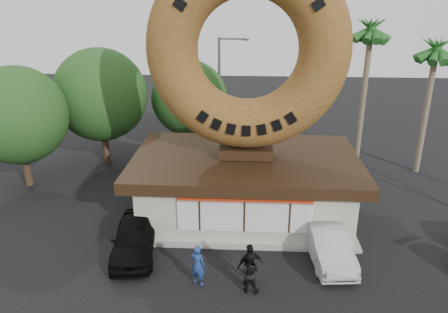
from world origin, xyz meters
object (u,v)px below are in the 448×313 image
Objects in this scene: donut_shop at (245,184)px; person_right at (250,265)px; giant_donut at (248,50)px; person_center at (249,272)px; street_lamp at (221,89)px; person_left at (198,265)px; car_silver at (328,243)px; car_black at (134,238)px.

donut_shop is 5.77m from person_right.
person_center is (0.26, -6.12, -7.62)m from giant_donut.
street_lamp reaches higher than person_center.
donut_shop is at bearing -90.00° from giant_donut.
car_silver is at bearing -134.27° from person_left.
car_black is at bearing -142.05° from donut_shop.
street_lamp is at bearing 70.12° from car_black.
person_right is 3.94m from car_silver.
person_left is 1.04× the size of person_center.
donut_shop reaches higher than person_left.
giant_donut reaches higher than street_lamp.
person_right is (0.28, -5.70, -0.86)m from donut_shop.
person_right is at bearing -82.28° from street_lamp.
car_silver is (8.48, 0.12, -0.04)m from car_black.
person_center is 0.38× the size of car_silver.
person_center is at bearing -150.41° from car_silver.
giant_donut is (0.00, 0.02, 6.69)m from donut_shop.
car_silver is (3.38, 2.44, -0.12)m from person_center.
street_lamp is 15.21m from car_silver.
donut_shop is at bearing -77.41° from person_center.
car_black is (-5.12, 1.92, -0.14)m from person_right.
street_lamp is 1.81× the size of car_silver.
giant_donut is 10.92m from street_lamp.
giant_donut reaches higher than person_left.
person_center reaches higher than car_silver.
donut_shop reaches higher than car_silver.
giant_donut reaches higher than donut_shop.
street_lamp reaches higher than person_left.
giant_donut is at bearing 30.42° from car_black.
person_center is at bearing 62.45° from person_right.
person_left is at bearing -107.03° from giant_donut.
car_black is 8.49m from car_silver.
car_black is at bearing -14.30° from person_center.
street_lamp is at bearing 105.68° from car_silver.
giant_donut is at bearing -79.49° from street_lamp.
car_silver is (3.36, 2.04, -0.18)m from person_right.
person_right is (2.06, 0.09, 0.04)m from person_left.
car_silver is at bearing -173.53° from person_right.
person_right is at bearing -87.24° from giant_donut.
person_left is at bearing -164.72° from car_silver.
person_left reaches higher than car_silver.
car_black reaches higher than car_silver.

